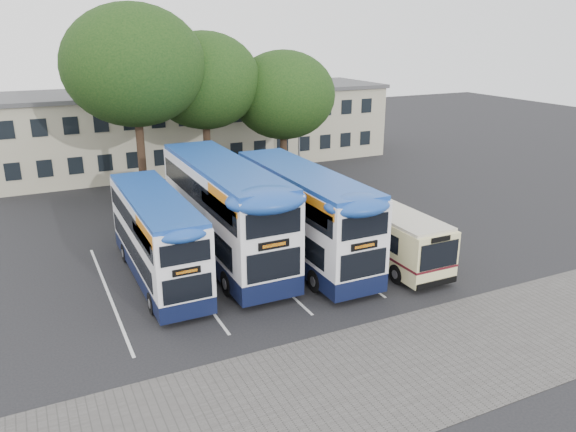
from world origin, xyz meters
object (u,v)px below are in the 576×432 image
(tree_mid, at_px, (204,81))
(bus_dd_left, at_px, (157,234))
(tree_right, at_px, (283,95))
(bus_dd_mid, at_px, (224,207))
(lamp_post, at_px, (299,109))
(tree_left, at_px, (134,66))
(bus_single, at_px, (377,227))
(bus_dd_right, at_px, (302,211))

(tree_mid, xyz_separation_m, bus_dd_left, (-6.62, -13.03, -5.34))
(tree_right, height_order, bus_dd_left, tree_right)
(bus_dd_mid, bearing_deg, tree_mid, 75.51)
(lamp_post, xyz_separation_m, tree_right, (-2.21, -1.86, 1.29))
(tree_left, xyz_separation_m, bus_single, (8.60, -13.44, -7.18))
(bus_dd_left, bearing_deg, tree_mid, 63.08)
(tree_mid, relative_size, bus_dd_left, 1.13)
(lamp_post, bearing_deg, tree_left, -166.88)
(bus_dd_right, relative_size, bus_single, 1.19)
(bus_dd_left, xyz_separation_m, bus_single, (10.44, -1.96, -0.66))
(bus_dd_right, bearing_deg, bus_dd_mid, 154.66)
(tree_mid, distance_m, bus_dd_left, 15.56)
(tree_left, distance_m, tree_right, 10.65)
(tree_mid, height_order, bus_dd_right, tree_mid)
(bus_single, bearing_deg, bus_dd_right, 160.40)
(lamp_post, distance_m, bus_dd_mid, 17.51)
(tree_mid, xyz_separation_m, bus_dd_right, (0.29, -13.73, -5.06))
(bus_single, bearing_deg, tree_mid, 104.29)
(bus_dd_mid, relative_size, bus_single, 1.29)
(bus_dd_left, bearing_deg, lamp_post, 45.05)
(tree_left, height_order, bus_dd_mid, tree_left)
(lamp_post, height_order, bus_single, lamp_post)
(bus_dd_mid, distance_m, bus_single, 7.61)
(tree_left, relative_size, bus_dd_left, 1.30)
(tree_left, xyz_separation_m, bus_dd_right, (5.07, -12.18, -6.24))
(tree_left, distance_m, bus_dd_mid, 12.28)
(lamp_post, relative_size, bus_dd_right, 0.84)
(tree_left, distance_m, tree_mid, 5.16)
(bus_dd_left, bearing_deg, bus_dd_right, -5.79)
(tree_right, xyz_separation_m, bus_dd_left, (-12.17, -12.54, -4.19))
(lamp_post, bearing_deg, bus_dd_right, -116.34)
(bus_dd_right, xyz_separation_m, bus_single, (3.53, -1.26, -0.95))
(tree_left, relative_size, bus_single, 1.37)
(bus_dd_left, relative_size, bus_dd_right, 0.88)
(lamp_post, relative_size, tree_mid, 0.85)
(tree_left, distance_m, bus_dd_right, 14.59)
(bus_dd_right, bearing_deg, tree_right, 68.30)
(bus_dd_left, relative_size, bus_single, 1.05)
(tree_left, height_order, tree_mid, tree_left)
(tree_mid, distance_m, bus_single, 16.59)
(tree_right, xyz_separation_m, bus_dd_mid, (-8.69, -11.63, -3.71))
(tree_right, bearing_deg, bus_dd_mid, -126.77)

